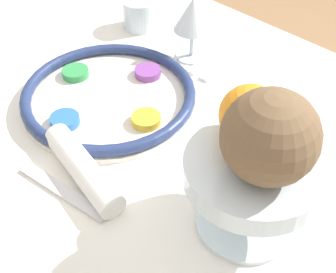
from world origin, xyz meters
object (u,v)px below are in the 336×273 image
fruit_stand (252,179)px  seder_plate (109,96)px  wine_glass (193,16)px  napkin_roll (83,169)px  orange_fruit (250,115)px  coconut (270,137)px  cup_near (140,14)px

fruit_stand → seder_plate: bearing=172.6°
wine_glass → napkin_roll: 0.38m
wine_glass → orange_fruit: 0.38m
napkin_roll → coconut: bearing=21.7°
orange_fruit → seder_plate: bearing=176.8°
fruit_stand → orange_fruit: (-0.03, 0.03, 0.07)m
napkin_roll → orange_fruit: bearing=34.0°
wine_glass → coconut: size_ratio=1.13×
orange_fruit → coconut: bearing=-33.5°
seder_plate → cup_near: size_ratio=4.26×
napkin_roll → wine_glass: bearing=106.5°
fruit_stand → coconut: (0.02, -0.01, 0.09)m
wine_glass → orange_fruit: orange_fruit is taller
coconut → wine_glass: bearing=142.9°
napkin_roll → fruit_stand: bearing=24.4°
cup_near → coconut: bearing=-28.1°
wine_glass → fruit_stand: wine_glass is taller
cup_near → napkin_roll: bearing=-54.0°
cup_near → seder_plate: bearing=-55.1°
seder_plate → napkin_roll: size_ratio=1.66×
seder_plate → coconut: bearing=-8.1°
seder_plate → napkin_roll: 0.19m
seder_plate → wine_glass: 0.23m
seder_plate → orange_fruit: (0.31, -0.02, 0.15)m
orange_fruit → cup_near: (-0.46, 0.24, -0.13)m
fruit_stand → orange_fruit: bearing=141.7°
seder_plate → napkin_roll: (0.11, -0.15, 0.01)m
seder_plate → wine_glass: wine_glass is taller
coconut → fruit_stand: bearing=158.5°
napkin_roll → cup_near: bearing=126.0°
wine_glass → cup_near: 0.17m
fruit_stand → orange_fruit: 0.08m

